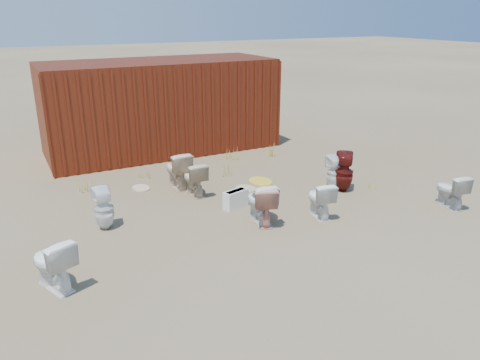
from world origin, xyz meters
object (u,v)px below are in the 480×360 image
shipping_container (160,106)px  toilet_front_pink (264,204)px  toilet_back_yellowlid (260,202)px  toilet_front_e (451,190)px  toilet_front_c (320,199)px  loose_tank (236,199)px  toilet_front_a (53,263)px  toilet_back_a (104,209)px  toilet_back_e (334,173)px  toilet_front_maroon (344,172)px  toilet_back_beige_right (194,179)px  toilet_back_beige_left (177,170)px

shipping_container → toilet_front_pink: 5.52m
toilet_back_yellowlid → toilet_front_e: bearing=169.7°
toilet_front_c → loose_tank: bearing=-30.1°
shipping_container → toilet_front_a: shipping_container is taller
toilet_back_a → toilet_back_e: toilet_back_a is taller
toilet_front_maroon → toilet_back_a: size_ratio=1.11×
toilet_front_maroon → toilet_back_a: 4.90m
toilet_front_e → toilet_back_e: 2.28m
toilet_front_pink → toilet_back_beige_right: bearing=-50.4°
toilet_back_beige_left → toilet_back_e: (2.91, -1.67, -0.03)m
toilet_front_c → toilet_front_e: toilet_front_c is taller
toilet_front_pink → toilet_back_a: toilet_back_a is taller
loose_tank → toilet_front_c: bearing=-57.8°
toilet_back_a → toilet_back_yellowlid: same height
toilet_front_e → toilet_back_beige_right: 5.06m
toilet_front_e → toilet_back_a: size_ratio=0.89×
toilet_front_pink → toilet_back_beige_right: toilet_front_pink is taller
toilet_front_a → toilet_front_pink: 3.64m
shipping_container → toilet_front_pink: size_ratio=8.18×
toilet_back_e → toilet_back_yellowlid: bearing=29.5°
toilet_front_e → toilet_back_a: (-6.15, 2.13, 0.04)m
toilet_front_maroon → toilet_back_beige_right: (-2.87, 1.26, -0.06)m
toilet_front_e → toilet_back_yellowlid: toilet_back_yellowlid is taller
toilet_front_c → toilet_back_beige_right: 2.64m
toilet_front_pink → toilet_back_beige_left: bearing=-51.2°
toilet_back_beige_right → toilet_back_e: (2.76, -1.09, 0.02)m
toilet_back_a → loose_tank: bearing=173.7°
toilet_back_beige_left → loose_tank: (0.59, -1.58, -0.23)m
toilet_back_beige_left → toilet_back_beige_right: toilet_back_beige_left is taller
toilet_front_a → toilet_back_e: (5.80, 1.25, -0.01)m
toilet_front_pink → toilet_back_e: toilet_back_e is taller
toilet_back_beige_right → toilet_front_e: bearing=146.1°
toilet_back_a → toilet_back_e: 4.78m
toilet_back_beige_left → toilet_back_e: 3.36m
toilet_back_e → toilet_front_c: bearing=53.6°
toilet_front_c → toilet_front_e: 2.64m
toilet_front_e → loose_tank: toilet_front_e is taller
shipping_container → toilet_back_e: shipping_container is taller
toilet_front_c → toilet_front_e: size_ratio=1.01×
toilet_back_yellowlid → loose_tank: bearing=-76.1°
shipping_container → toilet_back_yellowlid: 5.45m
toilet_back_beige_left → toilet_back_yellowlid: bearing=104.9°
toilet_back_beige_left → loose_tank: bearing=109.3°
toilet_back_beige_right → toilet_back_yellowlid: toilet_back_yellowlid is taller
toilet_back_beige_left → toilet_back_yellowlid: toilet_back_beige_left is taller
toilet_back_beige_right → toilet_front_maroon: bearing=157.3°
shipping_container → toilet_front_maroon: 5.46m
toilet_back_yellowlid → toilet_back_a: bearing=-14.7°
shipping_container → toilet_back_yellowlid: bearing=-90.0°
shipping_container → toilet_back_yellowlid: (-0.00, -5.38, -0.82)m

